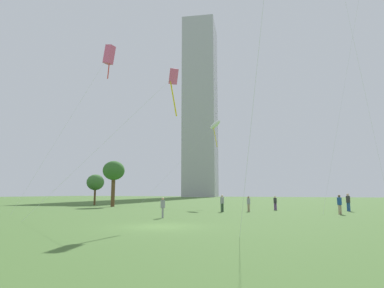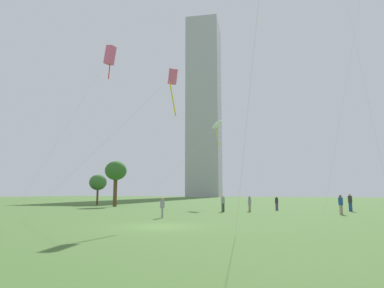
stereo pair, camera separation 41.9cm
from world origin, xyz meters
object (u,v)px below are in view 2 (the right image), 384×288
object	(u,v)px
person_standing_0	(277,202)
person_standing_6	(250,203)
park_tree_1	(116,172)
kite_flying_5	(172,79)
kite_flying_4	(110,56)
person_standing_1	(350,201)
person_standing_2	(341,203)
park_tree_0	(98,183)
kite_flying_6	(217,125)
distant_highrise_0	(204,108)
person_standing_4	(162,206)
person_standing_3	(223,202)

from	to	relation	value
person_standing_0	person_standing_6	size ratio (longest dim) A/B	1.01
park_tree_1	kite_flying_5	bearing A→B (deg)	-41.37
kite_flying_4	person_standing_1	bearing A→B (deg)	33.44
kite_flying_4	person_standing_0	bearing A→B (deg)	43.79
person_standing_0	person_standing_2	distance (m)	8.59
park_tree_0	park_tree_1	distance (m)	7.67
kite_flying_4	kite_flying_6	world-z (taller)	kite_flying_4
park_tree_1	distant_highrise_0	bearing A→B (deg)	107.27
park_tree_1	distant_highrise_0	size ratio (longest dim) A/B	0.08
person_standing_2	kite_flying_6	xyz separation A→B (m)	(-16.43, 10.92, 10.82)
person_standing_4	kite_flying_4	world-z (taller)	kite_flying_4
person_standing_6	person_standing_0	bearing A→B (deg)	-93.27
park_tree_0	distant_highrise_0	xyz separation A→B (m)	(-25.84, 100.61, 39.14)
person_standing_4	person_standing_6	distance (m)	12.16
kite_flying_4	park_tree_0	world-z (taller)	kite_flying_4
person_standing_1	person_standing_3	bearing A→B (deg)	-132.65
person_standing_4	distant_highrise_0	bearing A→B (deg)	168.33
person_standing_3	kite_flying_6	bearing A→B (deg)	-112.07
kite_flying_4	person_standing_6	bearing A→B (deg)	37.45
person_standing_4	kite_flying_4	bearing A→B (deg)	-141.51
person_standing_2	kite_flying_4	distance (m)	26.79
kite_flying_4	park_tree_1	size ratio (longest dim) A/B	2.63
person_standing_6	distant_highrise_0	xyz separation A→B (m)	(-53.26, 107.79, 41.83)
person_standing_0	person_standing_4	size ratio (longest dim) A/B	1.01
person_standing_0	kite_flying_5	size ratio (longest dim) A/B	0.14
person_standing_2	park_tree_0	xyz separation A→B (m)	(-36.27, 8.17, 2.58)
person_standing_0	kite_flying_5	distance (m)	20.15
kite_flying_4	park_tree_1	bearing A→B (deg)	125.62
park_tree_0	person_standing_1	bearing A→B (deg)	-3.31
park_tree_1	kite_flying_4	bearing A→B (deg)	-54.38
person_standing_1	park_tree_1	xyz separation A→B (m)	(-30.38, -1.53, 3.92)
person_standing_4	distant_highrise_0	size ratio (longest dim) A/B	0.02
person_standing_3	person_standing_4	size ratio (longest dim) A/B	1.09
kite_flying_6	distant_highrise_0	size ratio (longest dim) A/B	0.15
person_standing_0	person_standing_2	size ratio (longest dim) A/B	0.90
person_standing_0	park_tree_1	world-z (taller)	park_tree_1
person_standing_2	park_tree_1	size ratio (longest dim) A/B	0.27
person_standing_4	person_standing_0	bearing A→B (deg)	126.02
kite_flying_4	kite_flying_6	distance (m)	19.91
park_tree_1	person_standing_3	bearing A→B (deg)	-15.95
person_standing_6	kite_flying_5	size ratio (longest dim) A/B	0.14
person_standing_3	park_tree_1	world-z (taller)	park_tree_1
person_standing_3	kite_flying_4	distance (m)	19.22
person_standing_6	kite_flying_4	distance (m)	21.23
kite_flying_6	park_tree_0	bearing A→B (deg)	-172.11
person_standing_2	person_standing_4	size ratio (longest dim) A/B	1.12
park_tree_0	distant_highrise_0	size ratio (longest dim) A/B	0.06
kite_flying_5	distant_highrise_0	world-z (taller)	distant_highrise_0
person_standing_2	kite_flying_5	world-z (taller)	kite_flying_5
person_standing_3	kite_flying_6	size ratio (longest dim) A/B	0.14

